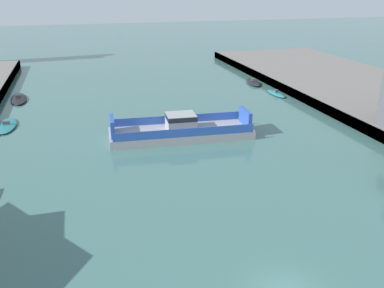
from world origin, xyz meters
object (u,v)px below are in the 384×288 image
at_px(moored_boat_mid_left, 253,82).
at_px(moored_boat_far_right, 19,99).
at_px(moored_boat_mid_right, 276,94).
at_px(chain_ferry, 181,130).
at_px(moored_boat_near_right, 7,126).

bearing_deg(moored_boat_mid_left, moored_boat_far_right, -179.01).
xyz_separation_m(moored_boat_mid_left, moored_boat_mid_right, (0.44, -9.42, -0.06)).
relative_size(moored_boat_mid_left, moored_boat_far_right, 0.86).
distance_m(chain_ferry, moored_boat_far_right, 34.49).
bearing_deg(moored_boat_mid_right, moored_boat_far_right, 169.14).
height_order(moored_boat_mid_right, moored_boat_far_right, moored_boat_mid_right).
distance_m(chain_ferry, moored_boat_near_right, 25.40).
xyz_separation_m(moored_boat_near_right, moored_boat_mid_left, (44.79, 15.79, 0.11)).
distance_m(moored_boat_mid_left, moored_boat_far_right, 44.63).
height_order(chain_ferry, moored_boat_mid_left, chain_ferry).
bearing_deg(moored_boat_mid_right, chain_ferry, -142.28).
relative_size(moored_boat_near_right, moored_boat_mid_right, 1.24).
bearing_deg(moored_boat_near_right, moored_boat_mid_right, 8.01).
relative_size(moored_boat_near_right, moored_boat_mid_left, 1.03).
xyz_separation_m(moored_boat_mid_left, moored_boat_far_right, (-44.63, -0.77, -0.06)).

